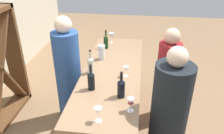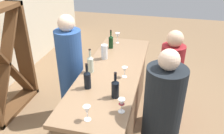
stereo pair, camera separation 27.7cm
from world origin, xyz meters
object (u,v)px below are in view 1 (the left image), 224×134
Objects in this scene: wine_bottle_leftmost_near_black at (121,88)px; wine_glass_far_left at (111,36)px; wine_bottle_second_right_dark_green at (106,41)px; person_right_guest at (68,75)px; wine_glass_near_right at (98,112)px; person_center_guest at (167,124)px; water_pitcher at (102,52)px; wine_bottle_second_left_near_black at (91,80)px; person_left_guest at (166,80)px; wine_bottle_center_clear_pale at (91,65)px; wine_glass_near_left at (131,102)px; wine_glass_near_center at (126,69)px.

wine_glass_far_left is at bearing 11.52° from wine_bottle_leftmost_near_black.
person_right_guest is (-0.56, 0.45, -0.32)m from wine_bottle_second_right_dark_green.
person_center_guest is at bearing -67.69° from wine_glass_near_right.
person_center_guest is (-0.14, -0.50, -0.32)m from wine_bottle_leftmost_near_black.
wine_bottle_second_left_near_black is at bearing -178.98° from water_pitcher.
person_left_guest reaches higher than wine_bottle_leftmost_near_black.
person_left_guest is at bearing -29.92° from wine_glass_near_right.
wine_bottle_center_clear_pale is 1.15m from person_left_guest.
wine_glass_near_right is 0.10× the size of person_center_guest.
wine_bottle_second_left_near_black is 0.37m from wine_bottle_center_clear_pale.
wine_glass_near_left is at bearing -152.99° from wine_bottle_leftmost_near_black.
wine_bottle_second_right_dark_green reaches higher than wine_glass_near_center.
wine_glass_near_left is at bearing 10.29° from person_center_guest.
wine_bottle_center_clear_pale reaches higher than wine_bottle_second_right_dark_green.
wine_bottle_second_left_near_black is at bearing 73.71° from wine_bottle_leftmost_near_black.
wine_bottle_second_left_near_black is 0.19× the size of person_right_guest.
wine_glass_far_left is 0.61m from water_pitcher.
wine_bottle_second_right_dark_green is 1.55m from wine_glass_near_left.
wine_glass_near_center is (-0.02, -0.44, -0.02)m from wine_bottle_center_clear_pale.
wine_bottle_leftmost_near_black reaches higher than water_pitcher.
water_pitcher is (0.86, 0.35, -0.01)m from wine_bottle_leftmost_near_black.
person_left_guest is (0.78, -0.91, -0.39)m from wine_bottle_second_left_near_black.
person_left_guest is at bearing -96.59° from person_center_guest.
person_right_guest reaches higher than wine_bottle_center_clear_pale.
wine_bottle_second_right_dark_green reaches higher than water_pitcher.
wine_bottle_second_right_dark_green is at bearing 166.29° from wine_glass_far_left.
wine_glass_far_left is 0.11× the size of person_right_guest.
wine_bottle_leftmost_near_black is 0.62m from wine_bottle_center_clear_pale.
wine_glass_near_center is at bearing 8.34° from wine_glass_near_left.
wine_bottle_leftmost_near_black is 1.12m from person_left_guest.
wine_glass_near_left is at bearing -156.76° from water_pitcher.
wine_glass_near_center is at bearing -2.30° from wine_bottle_leftmost_near_black.
wine_glass_near_right is 1.32m from person_right_guest.
wine_glass_near_left is at bearing -162.34° from wine_bottle_second_right_dark_green.
person_left_guest reaches higher than water_pitcher.
person_right_guest reaches higher than wine_glass_near_center.
wine_bottle_leftmost_near_black is 0.35m from wine_bottle_second_left_near_black.
wine_glass_near_right is at bearing -163.43° from wine_bottle_center_clear_pale.
wine_bottle_second_left_near_black is at bearing 178.36° from wine_glass_far_left.
person_center_guest reaches higher than wine_bottle_second_left_near_black.
wine_bottle_center_clear_pale is 2.05× the size of wine_glass_near_right.
water_pitcher is (0.77, 0.01, -0.01)m from wine_bottle_second_left_near_black.
person_right_guest reaches higher than wine_glass_near_right.
person_center_guest is (0.09, -0.39, -0.31)m from wine_glass_near_left.
water_pitcher reaches higher than wine_glass_near_left.
person_left_guest is at bearing -67.10° from wine_bottle_center_clear_pale.
water_pitcher is (-0.61, 0.05, -0.02)m from wine_glass_far_left.
person_center_guest is 1.55m from person_right_guest.
wine_bottle_second_right_dark_green is at bearing 15.87° from wine_bottle_leftmost_near_black.
wine_glass_near_left is at bearing -171.66° from wine_glass_near_center.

